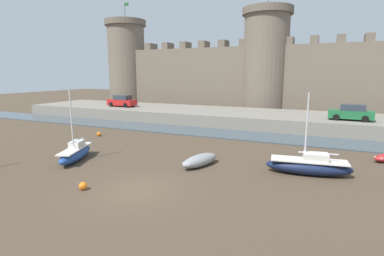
{
  "coord_description": "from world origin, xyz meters",
  "views": [
    {
      "loc": [
        8.83,
        -12.55,
        6.15
      ],
      "look_at": [
        0.69,
        5.54,
        2.5
      ],
      "focal_mm": 28.0,
      "sensor_mm": 36.0,
      "label": 1
    }
  ],
  "objects_px": {
    "mooring_buoy_off_centre": "(83,186)",
    "car_quay_centre_west": "(122,101)",
    "rowboat_foreground_left": "(200,160)",
    "sailboat_near_channel_left": "(309,166)",
    "car_quay_west": "(351,113)",
    "mooring_buoy_near_channel": "(99,134)",
    "sailboat_foreground_right": "(75,153)"
  },
  "relations": [
    {
      "from": "sailboat_near_channel_left",
      "to": "car_quay_west",
      "type": "bearing_deg",
      "value": 78.38
    },
    {
      "from": "sailboat_foreground_right",
      "to": "car_quay_west",
      "type": "xyz_separation_m",
      "value": [
        18.44,
        18.42,
        1.69
      ]
    },
    {
      "from": "mooring_buoy_off_centre",
      "to": "car_quay_west",
      "type": "height_order",
      "value": "car_quay_west"
    },
    {
      "from": "rowboat_foreground_left",
      "to": "sailboat_foreground_right",
      "type": "xyz_separation_m",
      "value": [
        -8.64,
        -2.4,
        0.14
      ]
    },
    {
      "from": "car_quay_west",
      "to": "car_quay_centre_west",
      "type": "relative_size",
      "value": 1.0
    },
    {
      "from": "mooring_buoy_off_centre",
      "to": "mooring_buoy_near_channel",
      "type": "bearing_deg",
      "value": 128.02
    },
    {
      "from": "rowboat_foreground_left",
      "to": "car_quay_west",
      "type": "distance_m",
      "value": 18.87
    },
    {
      "from": "sailboat_foreground_right",
      "to": "sailboat_near_channel_left",
      "type": "bearing_deg",
      "value": 13.1
    },
    {
      "from": "mooring_buoy_off_centre",
      "to": "car_quay_centre_west",
      "type": "xyz_separation_m",
      "value": [
        -14.99,
        23.26,
        2.01
      ]
    },
    {
      "from": "sailboat_foreground_right",
      "to": "sailboat_near_channel_left",
      "type": "relative_size",
      "value": 1.0
    },
    {
      "from": "rowboat_foreground_left",
      "to": "mooring_buoy_off_centre",
      "type": "height_order",
      "value": "rowboat_foreground_left"
    },
    {
      "from": "rowboat_foreground_left",
      "to": "sailboat_near_channel_left",
      "type": "relative_size",
      "value": 0.66
    },
    {
      "from": "mooring_buoy_near_channel",
      "to": "car_quay_west",
      "type": "bearing_deg",
      "value": 26.3
    },
    {
      "from": "sailboat_foreground_right",
      "to": "car_quay_west",
      "type": "bearing_deg",
      "value": 44.98
    },
    {
      "from": "mooring_buoy_off_centre",
      "to": "mooring_buoy_near_channel",
      "type": "distance_m",
      "value": 14.27
    },
    {
      "from": "sailboat_near_channel_left",
      "to": "car_quay_centre_west",
      "type": "distance_m",
      "value": 30.24
    },
    {
      "from": "rowboat_foreground_left",
      "to": "car_quay_west",
      "type": "height_order",
      "value": "car_quay_west"
    },
    {
      "from": "mooring_buoy_off_centre",
      "to": "car_quay_centre_west",
      "type": "bearing_deg",
      "value": 122.79
    },
    {
      "from": "sailboat_near_channel_left",
      "to": "mooring_buoy_near_channel",
      "type": "xyz_separation_m",
      "value": [
        -19.62,
        3.64,
        -0.34
      ]
    },
    {
      "from": "rowboat_foreground_left",
      "to": "mooring_buoy_near_channel",
      "type": "xyz_separation_m",
      "value": [
        -12.87,
        4.82,
        -0.2
      ]
    },
    {
      "from": "sailboat_foreground_right",
      "to": "mooring_buoy_off_centre",
      "type": "xyz_separation_m",
      "value": [
        4.56,
        -4.02,
        -0.33
      ]
    },
    {
      "from": "mooring_buoy_off_centre",
      "to": "mooring_buoy_near_channel",
      "type": "xyz_separation_m",
      "value": [
        -8.79,
        11.24,
        -0.01
      ]
    },
    {
      "from": "rowboat_foreground_left",
      "to": "sailboat_near_channel_left",
      "type": "distance_m",
      "value": 6.85
    },
    {
      "from": "sailboat_near_channel_left",
      "to": "car_quay_centre_west",
      "type": "bearing_deg",
      "value": 148.75
    },
    {
      "from": "sailboat_foreground_right",
      "to": "mooring_buoy_off_centre",
      "type": "relative_size",
      "value": 11.81
    },
    {
      "from": "sailboat_near_channel_left",
      "to": "mooring_buoy_near_channel",
      "type": "bearing_deg",
      "value": 169.49
    },
    {
      "from": "car_quay_west",
      "to": "car_quay_centre_west",
      "type": "distance_m",
      "value": 28.88
    },
    {
      "from": "car_quay_centre_west",
      "to": "car_quay_west",
      "type": "bearing_deg",
      "value": -1.62
    },
    {
      "from": "mooring_buoy_off_centre",
      "to": "rowboat_foreground_left",
      "type": "bearing_deg",
      "value": 57.56
    },
    {
      "from": "sailboat_foreground_right",
      "to": "car_quay_west",
      "type": "relative_size",
      "value": 1.25
    },
    {
      "from": "sailboat_foreground_right",
      "to": "mooring_buoy_near_channel",
      "type": "relative_size",
      "value": 12.29
    },
    {
      "from": "rowboat_foreground_left",
      "to": "car_quay_centre_west",
      "type": "distance_m",
      "value": 25.51
    }
  ]
}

